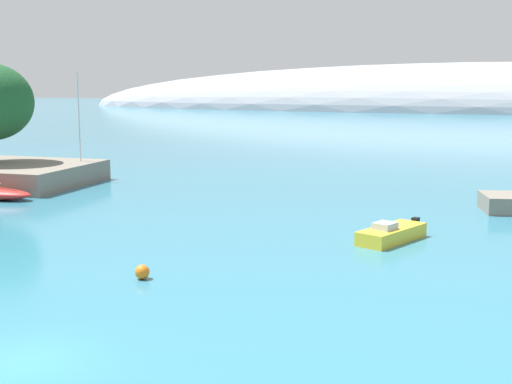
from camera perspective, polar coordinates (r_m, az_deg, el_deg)
water at (r=24.77m, az=-18.69°, el=-13.22°), size 600.00×600.00×0.00m
distant_ridge at (r=234.10m, az=20.28°, el=6.40°), size 291.24×73.23×29.83m
sailboat_grey_near_shore at (r=65.99m, az=-14.23°, el=1.34°), size 4.01×5.90×10.01m
motorboat_yellow_outer at (r=40.87m, az=11.13°, el=-3.38°), size 3.73×5.46×1.22m
mooring_buoy_orange at (r=33.06m, az=-9.38°, el=-6.53°), size 0.69×0.69×0.69m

